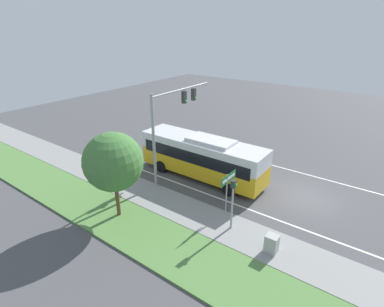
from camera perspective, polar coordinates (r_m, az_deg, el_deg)
name	(u,v)px	position (r m, az deg, el deg)	size (l,w,h in m)	color
ground_plane	(305,198)	(22.38, 20.79, -7.89)	(80.00, 80.00, 0.00)	#4C4C4F
sidewalk	(270,246)	(17.39, 14.66, -16.75)	(2.80, 80.00, 0.12)	gray
grass_verge	(243,285)	(15.19, 9.61, -23.46)	(3.60, 80.00, 0.10)	#568442
lane_divider_near	(287,223)	(19.41, 17.65, -12.57)	(0.14, 30.00, 0.01)	silver
lane_divider_far	(320,178)	(25.50, 23.13, -4.29)	(0.14, 30.00, 0.01)	silver
bus	(202,155)	(22.91, 1.97, -0.33)	(2.77, 10.12, 3.32)	gold
signal_gantry	(171,117)	(21.70, -3.97, 7.04)	(6.62, 0.41, 6.94)	#939399
pedestrian_signal	(233,197)	(17.00, 7.78, -8.23)	(0.28, 0.34, 3.25)	#939399
street_sign	(228,185)	(18.27, 6.82, -5.99)	(1.69, 0.08, 2.89)	#939399
utility_cabinet	(272,244)	(16.69, 14.92, -16.25)	(0.59, 0.64, 1.01)	#A8A8A3
roadside_tree	(113,162)	(17.92, -14.78, -1.56)	(3.52, 3.52, 5.39)	brown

